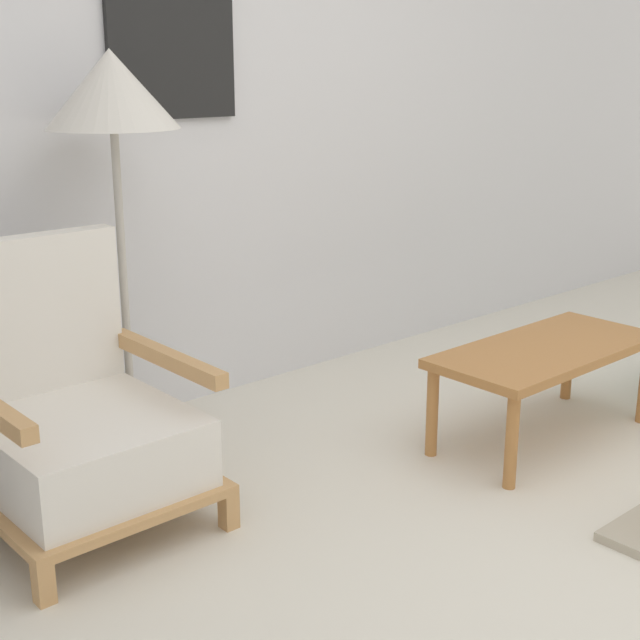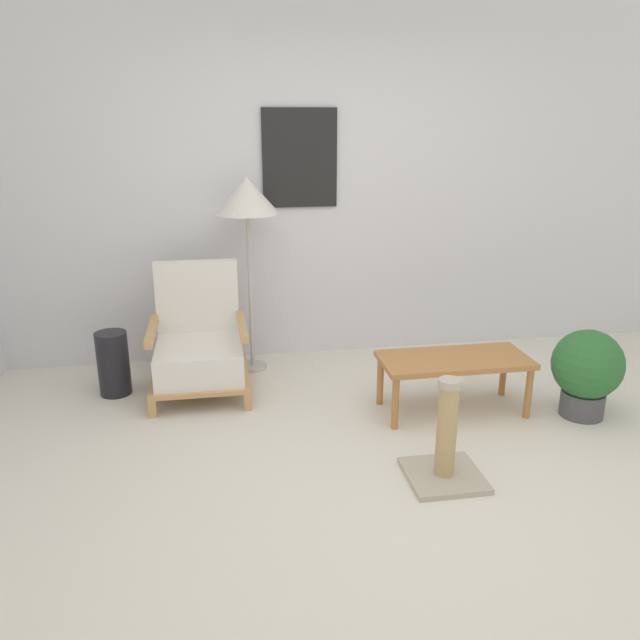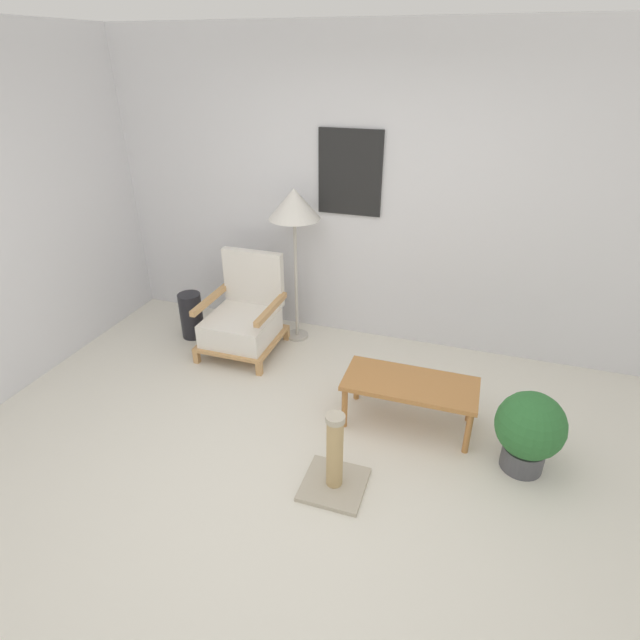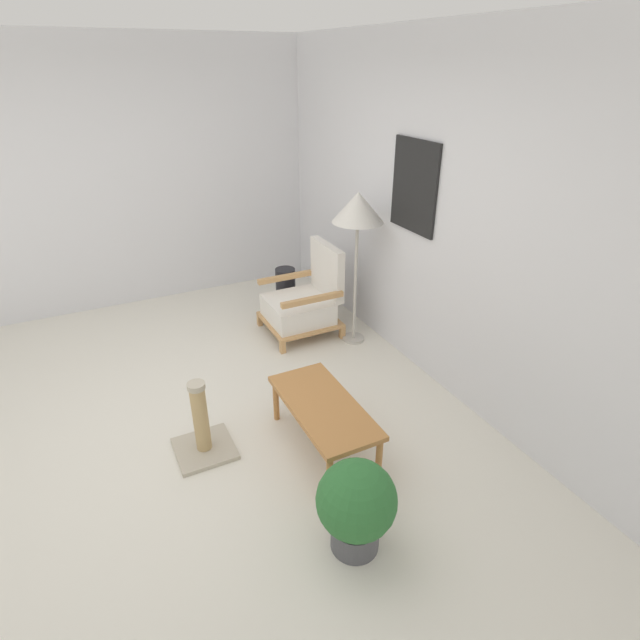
# 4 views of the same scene
# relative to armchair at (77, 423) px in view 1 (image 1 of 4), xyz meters

# --- Properties ---
(wall_back) EXTENTS (8.00, 0.09, 2.70)m
(wall_back) POSITION_rel_armchair_xyz_m (1.03, 0.66, 1.03)
(wall_back) COLOR silver
(wall_back) RESTS_ON ground_plane
(armchair) EXTENTS (0.66, 0.69, 0.88)m
(armchair) POSITION_rel_armchair_xyz_m (0.00, 0.00, 0.00)
(armchair) COLOR tan
(armchair) RESTS_ON ground_plane
(floor_lamp) EXTENTS (0.46, 0.46, 1.45)m
(floor_lamp) POSITION_rel_armchair_xyz_m (0.39, 0.35, 0.96)
(floor_lamp) COLOR #B7B2A8
(floor_lamp) RESTS_ON ground_plane
(coffee_table) EXTENTS (0.96, 0.44, 0.37)m
(coffee_table) POSITION_rel_armchair_xyz_m (1.62, -0.61, 0.01)
(coffee_table) COLOR #B2753D
(coffee_table) RESTS_ON ground_plane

